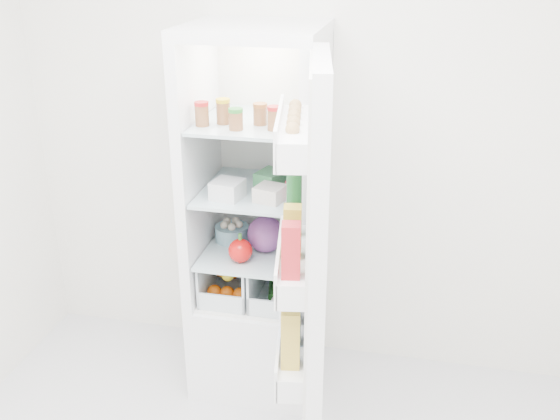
% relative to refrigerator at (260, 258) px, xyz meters
% --- Properties ---
extents(room_walls, '(3.02, 3.02, 2.61)m').
position_rel_refrigerator_xyz_m(room_walls, '(0.20, -1.25, 0.93)').
color(room_walls, white).
rests_on(room_walls, ground).
extents(refrigerator, '(0.60, 0.60, 1.80)m').
position_rel_refrigerator_xyz_m(refrigerator, '(0.00, 0.00, 0.00)').
color(refrigerator, white).
rests_on(refrigerator, ground).
extents(shelf_low, '(0.49, 0.53, 0.01)m').
position_rel_refrigerator_xyz_m(shelf_low, '(-0.00, -0.06, 0.07)').
color(shelf_low, silver).
rests_on(shelf_low, refrigerator).
extents(shelf_mid, '(0.49, 0.53, 0.02)m').
position_rel_refrigerator_xyz_m(shelf_mid, '(-0.00, -0.06, 0.38)').
color(shelf_mid, silver).
rests_on(shelf_mid, refrigerator).
extents(shelf_top, '(0.49, 0.53, 0.02)m').
position_rel_refrigerator_xyz_m(shelf_top, '(-0.00, -0.06, 0.71)').
color(shelf_top, silver).
rests_on(shelf_top, refrigerator).
extents(crisper_left, '(0.23, 0.46, 0.22)m').
position_rel_refrigerator_xyz_m(crisper_left, '(-0.12, -0.06, -0.06)').
color(crisper_left, silver).
rests_on(crisper_left, refrigerator).
extents(crisper_right, '(0.23, 0.46, 0.22)m').
position_rel_refrigerator_xyz_m(crisper_right, '(0.12, -0.06, -0.06)').
color(crisper_right, silver).
rests_on(crisper_right, refrigerator).
extents(condiment_jars, '(0.38, 0.16, 0.08)m').
position_rel_refrigerator_xyz_m(condiment_jars, '(-0.04, -0.18, 0.76)').
color(condiment_jars, '#B21919').
rests_on(condiment_jars, shelf_top).
extents(squeeze_bottle, '(0.07, 0.07, 0.19)m').
position_rel_refrigerator_xyz_m(squeeze_bottle, '(0.20, 0.07, 0.82)').
color(squeeze_bottle, silver).
rests_on(squeeze_bottle, shelf_top).
extents(tub_white, '(0.15, 0.15, 0.08)m').
position_rel_refrigerator_xyz_m(tub_white, '(-0.10, -0.20, 0.43)').
color(tub_white, silver).
rests_on(tub_white, shelf_mid).
extents(tub_cream, '(0.14, 0.14, 0.07)m').
position_rel_refrigerator_xyz_m(tub_cream, '(0.10, -0.18, 0.43)').
color(tub_cream, beige).
rests_on(tub_cream, shelf_mid).
extents(tin_red, '(0.11, 0.11, 0.06)m').
position_rel_refrigerator_xyz_m(tin_red, '(0.19, -0.10, 0.42)').
color(tin_red, red).
rests_on(tin_red, shelf_mid).
extents(tub_green, '(0.14, 0.17, 0.08)m').
position_rel_refrigerator_xyz_m(tub_green, '(0.06, -0.03, 0.43)').
color(tub_green, '#3F8C53').
rests_on(tub_green, shelf_mid).
extents(red_cabbage, '(0.18, 0.18, 0.18)m').
position_rel_refrigerator_xyz_m(red_cabbage, '(0.05, -0.07, 0.17)').
color(red_cabbage, '#591E53').
rests_on(red_cabbage, shelf_low).
extents(bell_pepper, '(0.11, 0.11, 0.11)m').
position_rel_refrigerator_xyz_m(bell_pepper, '(-0.04, -0.21, 0.14)').
color(bell_pepper, red).
rests_on(bell_pepper, shelf_low).
extents(mushroom_bowl, '(0.21, 0.21, 0.08)m').
position_rel_refrigerator_xyz_m(mushroom_bowl, '(-0.15, 0.00, 0.12)').
color(mushroom_bowl, '#7CABBA').
rests_on(mushroom_bowl, shelf_low).
extents(citrus_pile, '(0.20, 0.31, 0.16)m').
position_rel_refrigerator_xyz_m(citrus_pile, '(-0.13, -0.10, -0.08)').
color(citrus_pile, '#DE560B').
rests_on(citrus_pile, refrigerator).
extents(veg_pile, '(0.16, 0.30, 0.10)m').
position_rel_refrigerator_xyz_m(veg_pile, '(0.13, -0.06, -0.10)').
color(veg_pile, '#1C4717').
rests_on(veg_pile, refrigerator).
extents(fridge_door, '(0.26, 0.60, 1.30)m').
position_rel_refrigerator_xyz_m(fridge_door, '(0.35, -0.63, 0.43)').
color(fridge_door, white).
rests_on(fridge_door, refrigerator).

